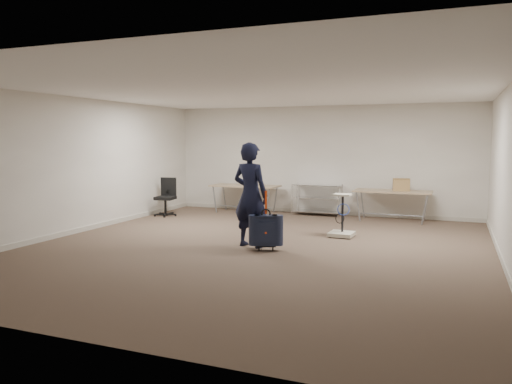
% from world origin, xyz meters
% --- Properties ---
extents(ground, '(9.00, 9.00, 0.00)m').
position_xyz_m(ground, '(0.00, 0.00, 0.00)').
color(ground, '#48362C').
rests_on(ground, ground).
extents(room_shell, '(8.00, 9.00, 9.00)m').
position_xyz_m(room_shell, '(0.00, 1.38, 0.05)').
color(room_shell, beige).
rests_on(room_shell, ground).
extents(folding_table_left, '(1.80, 0.75, 0.73)m').
position_xyz_m(folding_table_left, '(-1.90, 3.95, 0.68)').
color(folding_table_left, '#8D7456').
rests_on(folding_table_left, ground).
extents(folding_table_right, '(1.80, 0.75, 0.73)m').
position_xyz_m(folding_table_right, '(1.90, 3.95, 0.68)').
color(folding_table_right, '#8D7456').
rests_on(folding_table_right, ground).
extents(wire_shelf, '(1.22, 0.47, 0.80)m').
position_xyz_m(wire_shelf, '(0.00, 4.20, 0.44)').
color(wire_shelf, silver).
rests_on(wire_shelf, ground).
extents(person, '(0.76, 0.57, 1.89)m').
position_xyz_m(person, '(-0.15, 0.06, 0.94)').
color(person, black).
rests_on(person, ground).
extents(suitcase, '(0.44, 0.34, 1.05)m').
position_xyz_m(suitcase, '(0.23, -0.15, 0.36)').
color(suitcase, black).
rests_on(suitcase, ground).
extents(office_chair, '(0.58, 0.58, 0.96)m').
position_xyz_m(office_chair, '(-3.56, 2.70, 0.29)').
color(office_chair, black).
rests_on(office_chair, ground).
extents(equipment_cart, '(0.49, 0.49, 0.86)m').
position_xyz_m(equipment_cart, '(1.20, 1.59, 0.23)').
color(equipment_cart, beige).
rests_on(equipment_cart, ground).
extents(cardboard_box, '(0.42, 0.34, 0.29)m').
position_xyz_m(cardboard_box, '(2.09, 4.04, 0.87)').
color(cardboard_box, '#9A7C47').
rests_on(cardboard_box, folding_table_right).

